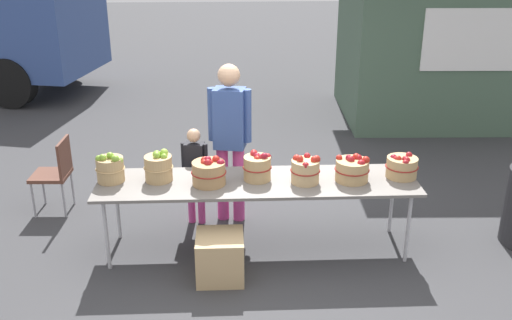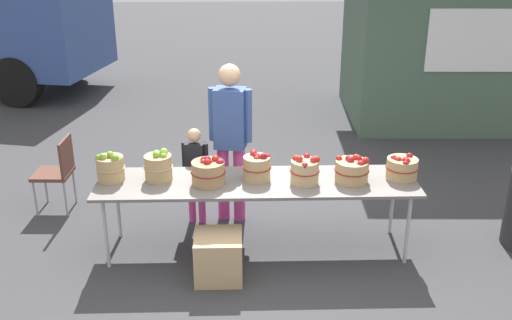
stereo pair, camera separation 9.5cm
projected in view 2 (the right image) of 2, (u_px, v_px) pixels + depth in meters
The scene contains 14 objects.
ground_plane at pixel (257, 249), 5.99m from camera, with size 40.00×40.00×0.00m, color #38383A.
market_table at pixel (257, 184), 5.72m from camera, with size 3.10×0.76×0.75m.
apple_basket_green_0 at pixel (110, 167), 5.68m from camera, with size 0.28×0.28×0.30m.
apple_basket_green_1 at pixel (158, 166), 5.69m from camera, with size 0.28×0.28×0.31m.
apple_basket_red_0 at pixel (208, 172), 5.61m from camera, with size 0.34×0.34×0.28m.
apple_basket_red_1 at pixel (257, 167), 5.70m from camera, with size 0.28×0.28×0.29m.
apple_basket_red_2 at pixel (305, 170), 5.63m from camera, with size 0.29×0.29×0.28m.
apple_basket_red_3 at pixel (352, 170), 5.67m from camera, with size 0.34×0.34×0.26m.
apple_basket_red_4 at pixel (402, 167), 5.74m from camera, with size 0.32×0.32×0.24m.
vendor_adult at pixel (230, 131), 6.22m from camera, with size 0.46×0.29×1.75m.
child_customer at pixel (196, 168), 6.29m from camera, with size 0.28×0.18×1.09m.
food_kiosk at pixel (445, 34), 9.61m from camera, with size 3.60×3.02×2.74m.
folding_chair at pixel (58, 168), 6.63m from camera, with size 0.42×0.42×0.86m.
produce_crate at pixel (219, 256), 5.43m from camera, with size 0.43×0.43×0.43m, color tan.
Camera 2 is at (-0.15, -5.21, 3.08)m, focal length 41.38 mm.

